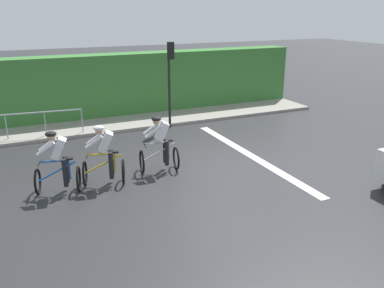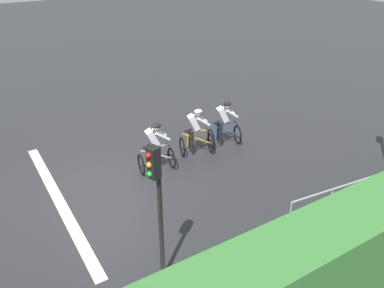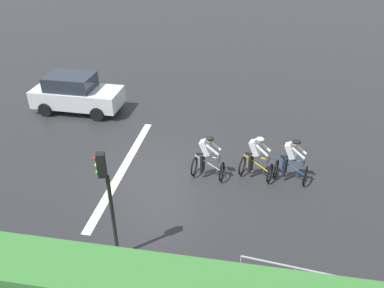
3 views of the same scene
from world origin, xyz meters
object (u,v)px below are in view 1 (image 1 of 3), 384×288
Objects in this scene: cyclist_second at (104,156)px; pedestrian_railing_kerbside at (25,119)px; cyclist_lead at (58,164)px; traffic_light_near_crossing at (170,72)px; cyclist_mid at (160,145)px.

pedestrian_railing_kerbside is at bearing 19.07° from cyclist_second.
cyclist_lead is 0.42× the size of pedestrian_railing_kerbside.
traffic_light_near_crossing is at bearing -47.70° from cyclist_lead.
traffic_light_near_crossing is at bearing -39.70° from cyclist_second.
traffic_light_near_crossing reaches higher than cyclist_lead.
cyclist_second is 0.50× the size of traffic_light_near_crossing.
cyclist_lead and cyclist_mid have the same top height.
pedestrian_railing_kerbside is at bearing 35.86° from cyclist_mid.
traffic_light_near_crossing is at bearing -25.47° from cyclist_mid.
cyclist_second is 1.00× the size of cyclist_mid.
cyclist_lead is at bearing 95.74° from cyclist_mid.
cyclist_lead is 5.01m from pedestrian_railing_kerbside.
pedestrian_railing_kerbside is (4.99, 0.52, 0.00)m from cyclist_lead.
cyclist_lead is 1.20m from cyclist_second.
traffic_light_near_crossing reaches higher than cyclist_second.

